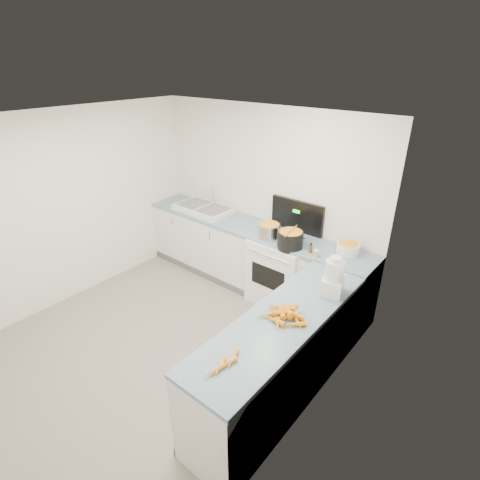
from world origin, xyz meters
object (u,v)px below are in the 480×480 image
Objects in this scene: mixing_bowl at (348,248)px; extract_bottle at (311,249)px; sink at (204,208)px; black_pot at (290,240)px; spice_jar at (316,254)px; stove at (282,269)px; steel_pot at (269,232)px; food_processor at (333,278)px.

extract_bottle is (-0.34, -0.28, -0.01)m from mixing_bowl.
sink is at bearing -177.18° from mixing_bowl.
black_pot is 0.28m from extract_bottle.
black_pot is 4.04× the size of spice_jar.
stove is 4.75× the size of steel_pot.
steel_pot is 3.73× the size of spice_jar.
steel_pot is at bearing -139.98° from stove.
black_pot is 1.04m from food_processor.
mixing_bowl reaches higher than extract_bottle.
steel_pot is 2.78× the size of extract_bottle.
sink is at bearing 173.61° from black_pot.
mixing_bowl is (2.26, 0.11, 0.02)m from sink.
spice_jar is at bearing -5.25° from black_pot.
food_processor is (1.20, -0.63, 0.09)m from steel_pot.
black_pot is at bearing -6.99° from steel_pot.
black_pot is at bearing -6.39° from sink.
spice_jar is (-0.24, -0.33, -0.02)m from mixing_bowl.
stove is 0.71m from extract_bottle.
stove is at bearing 139.12° from black_pot.
mixing_bowl is 0.67× the size of food_processor.
food_processor reaches higher than sink.
sink reaches higher than spice_jar.
mixing_bowl is at bearing 54.13° from spice_jar.
sink is 2.16× the size of food_processor.
food_processor reaches higher than extract_bottle.
food_processor is at bearing -35.66° from stove.
stove is at bearing -0.62° from sink.
sink is 11.19× the size of spice_jar.
mixing_bowl is 3.50× the size of spice_jar.
stove reaches higher than sink.
mixing_bowl reaches higher than spice_jar.
food_processor is (1.05, -0.75, 0.64)m from stove.
stove is at bearing 160.38° from spice_jar.
extract_bottle is 1.34× the size of spice_jar.
stove is at bearing 162.35° from extract_bottle.
stove is 1.44m from food_processor.
mixing_bowl is 0.41m from spice_jar.
sink reaches higher than extract_bottle.
stove is 17.70× the size of spice_jar.
spice_jar is 0.74m from food_processor.
spice_jar is at bearing -125.87° from mixing_bowl.
steel_pot reaches higher than mixing_bowl.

